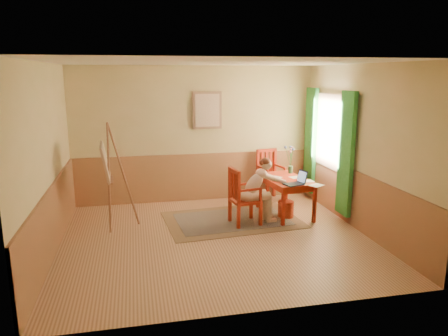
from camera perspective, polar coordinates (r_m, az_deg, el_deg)
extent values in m
cube|color=tan|center=(7.04, -1.07, -9.50)|extent=(5.00, 4.50, 0.02)
cube|color=white|center=(6.53, -1.18, 14.09)|extent=(5.00, 4.50, 0.02)
cube|color=#CCBB7C|center=(8.85, -3.90, 4.50)|extent=(5.00, 0.02, 2.80)
cube|color=#CCBB7C|center=(4.50, 4.33, -3.40)|extent=(5.00, 0.02, 2.80)
cube|color=#CCBB7C|center=(6.65, -22.87, 0.86)|extent=(0.02, 4.50, 2.80)
cube|color=#CCBB7C|center=(7.52, 18.02, 2.49)|extent=(0.02, 4.50, 2.80)
cube|color=#B3774D|center=(8.99, -3.79, -1.22)|extent=(5.00, 0.04, 1.00)
cube|color=#B3774D|center=(6.87, -21.98, -6.49)|extent=(0.04, 4.50, 1.00)
cube|color=#B3774D|center=(7.71, 17.37, -4.11)|extent=(0.04, 4.50, 1.00)
cube|color=white|center=(8.44, 14.15, 4.79)|extent=(0.02, 1.00, 1.30)
cube|color=#9D775B|center=(8.43, 14.03, 4.79)|extent=(0.03, 1.12, 1.42)
cube|color=green|center=(7.77, 16.07, 1.79)|extent=(0.08, 0.45, 2.20)
cube|color=green|center=(9.16, 11.53, 3.60)|extent=(0.08, 0.45, 2.20)
cube|color=#9D775B|center=(8.78, -2.27, 7.74)|extent=(0.60, 0.04, 0.76)
cube|color=beige|center=(8.75, -2.24, 7.73)|extent=(0.50, 0.02, 0.66)
cube|color=#8C7251|center=(7.87, 1.11, -6.97)|extent=(2.53, 1.80, 0.01)
cube|color=black|center=(7.86, 1.11, -6.92)|extent=(2.09, 1.37, 0.01)
cube|color=#B22E18|center=(8.04, 8.23, -1.51)|extent=(0.86, 1.28, 0.04)
cube|color=#B22E18|center=(8.06, 8.22, -1.99)|extent=(0.75, 1.17, 0.10)
cube|color=#B22E18|center=(7.53, 7.95, -5.32)|extent=(0.06, 0.06, 0.68)
cube|color=#B22E18|center=(7.82, 12.05, -4.80)|extent=(0.06, 0.06, 0.68)
cube|color=#B22E18|center=(8.48, 4.57, -3.18)|extent=(0.06, 0.06, 0.68)
cube|color=#B22E18|center=(8.74, 8.34, -2.80)|extent=(0.06, 0.06, 0.68)
cube|color=#B22E18|center=(7.54, 2.85, -4.39)|extent=(0.54, 0.52, 0.05)
cube|color=#B22E18|center=(7.36, 1.96, -6.71)|extent=(0.06, 0.06, 0.42)
cube|color=#B22E18|center=(7.52, 4.93, -6.31)|extent=(0.06, 0.06, 0.42)
cube|color=#B22E18|center=(7.71, 0.79, -5.80)|extent=(0.06, 0.06, 0.42)
cube|color=#B22E18|center=(7.87, 3.65, -5.44)|extent=(0.06, 0.06, 0.42)
cube|color=#B22E18|center=(7.20, 1.99, -2.68)|extent=(0.06, 0.06, 0.56)
cube|color=#B22E18|center=(7.56, 0.80, -1.94)|extent=(0.06, 0.06, 0.56)
cube|color=#B22E18|center=(7.32, 1.39, -0.40)|extent=(0.12, 0.45, 0.06)
cube|color=#B22E18|center=(7.29, 1.69, -2.61)|extent=(0.04, 0.05, 0.46)
cube|color=#B22E18|center=(7.38, 1.38, -2.42)|extent=(0.04, 0.05, 0.46)
cube|color=#B22E18|center=(7.47, 1.08, -2.23)|extent=(0.04, 0.05, 0.46)
cube|color=#B22E18|center=(7.30, 3.51, -2.95)|extent=(0.42, 0.11, 0.04)
cube|color=#B22E18|center=(7.41, 4.91, -3.64)|extent=(0.05, 0.05, 0.23)
cube|color=#B22E18|center=(7.65, 2.27, -2.20)|extent=(0.42, 0.11, 0.04)
cube|color=#B22E18|center=(7.76, 3.62, -2.87)|extent=(0.05, 0.05, 0.23)
cube|color=#B22E18|center=(9.02, 6.35, -1.49)|extent=(0.56, 0.58, 0.05)
cube|color=#B22E18|center=(9.17, 4.50, -2.77)|extent=(0.06, 0.06, 0.43)
cube|color=#B22E18|center=(8.80, 5.84, -3.46)|extent=(0.06, 0.06, 0.43)
cube|color=#B22E18|center=(9.37, 6.76, -2.49)|extent=(0.06, 0.06, 0.43)
cube|color=#B22E18|center=(9.01, 8.16, -3.15)|extent=(0.06, 0.06, 0.43)
cube|color=#B22E18|center=(9.04, 4.56, 0.65)|extent=(0.06, 0.06, 0.59)
cube|color=#B22E18|center=(9.24, 6.85, 0.86)|extent=(0.06, 0.06, 0.59)
cube|color=#B22E18|center=(9.09, 5.75, 2.37)|extent=(0.47, 0.15, 0.06)
cube|color=#B22E18|center=(9.09, 5.12, 0.60)|extent=(0.05, 0.04, 0.48)
cube|color=#B22E18|center=(9.14, 5.71, 0.65)|extent=(0.05, 0.04, 0.48)
cube|color=#B22E18|center=(9.19, 6.30, 0.71)|extent=(0.05, 0.04, 0.48)
cube|color=#B22E18|center=(8.86, 5.22, 0.00)|extent=(0.13, 0.44, 0.04)
cube|color=#B22E18|center=(8.71, 5.86, -1.03)|extent=(0.05, 0.05, 0.24)
cube|color=#B22E18|center=(9.07, 7.53, 0.23)|extent=(0.13, 0.44, 0.04)
cube|color=#B22E18|center=(8.92, 8.20, -0.77)|extent=(0.05, 0.05, 0.24)
ellipsoid|color=beige|center=(7.51, 3.07, -3.79)|extent=(0.32, 0.37, 0.21)
cylinder|color=beige|center=(7.52, 4.70, -3.87)|extent=(0.43, 0.21, 0.15)
cylinder|color=beige|center=(7.67, 4.16, -3.54)|extent=(0.43, 0.21, 0.15)
cylinder|color=beige|center=(7.68, 6.01, -5.48)|extent=(0.12, 0.12, 0.47)
cylinder|color=beige|center=(7.82, 5.45, -5.13)|extent=(0.12, 0.12, 0.47)
cube|color=beige|center=(7.78, 6.36, -7.05)|extent=(0.21, 0.11, 0.07)
cube|color=beige|center=(7.92, 5.80, -6.68)|extent=(0.21, 0.11, 0.07)
ellipsoid|color=beige|center=(7.51, 4.06, -2.14)|extent=(0.49, 0.34, 0.50)
ellipsoid|color=beige|center=(7.53, 5.05, -0.73)|extent=(0.23, 0.31, 0.17)
sphere|color=beige|center=(7.54, 5.74, 0.47)|extent=(0.22, 0.22, 0.19)
ellipsoid|color=#5D2415|center=(7.52, 5.62, 0.87)|extent=(0.20, 0.21, 0.13)
sphere|color=#5D2415|center=(7.49, 5.11, 0.75)|extent=(0.11, 0.11, 0.10)
cylinder|color=beige|center=(7.46, 6.12, -1.27)|extent=(0.21, 0.09, 0.14)
cylinder|color=beige|center=(7.59, 7.46, -1.67)|extent=(0.28, 0.17, 0.16)
sphere|color=beige|center=(7.50, 6.75, -1.46)|extent=(0.10, 0.10, 0.08)
sphere|color=beige|center=(7.68, 8.15, -1.88)|extent=(0.08, 0.08, 0.07)
cylinder|color=beige|center=(7.70, 5.18, -0.82)|extent=(0.22, 0.13, 0.14)
cylinder|color=beige|center=(7.79, 6.63, -1.27)|extent=(0.28, 0.09, 0.16)
sphere|color=beige|center=(7.75, 5.74, -0.97)|extent=(0.10, 0.10, 0.08)
sphere|color=beige|center=(7.84, 7.51, -1.57)|extent=(0.08, 0.08, 0.07)
cube|color=#1E2338|center=(7.59, 9.32, -2.16)|extent=(0.38, 0.32, 0.02)
cube|color=#2D3342|center=(7.59, 9.33, -2.13)|extent=(0.33, 0.26, 0.00)
cube|color=#1E2338|center=(7.68, 10.48, -1.12)|extent=(0.14, 0.24, 0.22)
cube|color=#99BFF2|center=(7.67, 10.41, -1.17)|extent=(0.11, 0.20, 0.18)
cube|color=white|center=(7.62, 12.34, -2.28)|extent=(0.31, 0.29, 0.00)
cube|color=white|center=(8.13, 9.71, -1.22)|extent=(0.29, 0.23, 0.00)
cube|color=white|center=(8.04, 6.88, -1.29)|extent=(0.31, 0.30, 0.00)
cube|color=white|center=(7.87, 10.98, -1.74)|extent=(0.27, 0.20, 0.00)
cylinder|color=#3F724C|center=(8.45, 8.91, -0.19)|extent=(0.11, 0.11, 0.14)
cylinder|color=#3F7233|center=(8.42, 8.59, 1.47)|extent=(0.10, 0.09, 0.38)
sphere|color=#728CD8|center=(8.41, 8.26, 2.78)|extent=(0.08, 0.08, 0.06)
cylinder|color=#3F7233|center=(8.36, 9.04, 1.44)|extent=(0.02, 0.09, 0.40)
sphere|color=pink|center=(8.28, 9.16, 2.74)|extent=(0.05, 0.05, 0.04)
cylinder|color=#3F7233|center=(8.43, 8.92, 1.17)|extent=(0.01, 0.04, 0.30)
sphere|color=pink|center=(8.42, 8.92, 2.17)|extent=(0.06, 0.06, 0.05)
cylinder|color=#3F7233|center=(8.35, 9.09, 1.32)|extent=(0.01, 0.13, 0.37)
sphere|color=#728CD8|center=(8.26, 9.26, 2.50)|extent=(0.07, 0.07, 0.05)
cylinder|color=#3F7233|center=(8.46, 8.97, 1.32)|extent=(0.05, 0.10, 0.33)
sphere|color=pink|center=(8.48, 9.01, 2.48)|extent=(0.06, 0.06, 0.05)
cylinder|color=#3F7233|center=(8.43, 8.96, 1.31)|extent=(0.03, 0.06, 0.34)
sphere|color=pink|center=(8.43, 9.01, 2.47)|extent=(0.06, 0.06, 0.04)
cylinder|color=#3F7233|center=(8.45, 8.92, 1.49)|extent=(0.03, 0.11, 0.38)
sphere|color=#728CD8|center=(8.47, 8.91, 2.82)|extent=(0.06, 0.06, 0.05)
cylinder|color=#B83D24|center=(8.06, 8.30, -5.50)|extent=(0.38, 0.38, 0.31)
cylinder|color=#91593B|center=(7.41, -15.20, -1.28)|extent=(0.07, 0.34, 1.84)
cylinder|color=#91593B|center=(7.70, -15.20, -0.77)|extent=(0.11, 0.34, 1.84)
cylinder|color=#91593B|center=(7.56, -13.32, -0.92)|extent=(0.48, 0.06, 1.85)
cylinder|color=#91593B|center=(7.57, -15.35, -1.58)|extent=(0.05, 0.52, 0.03)
cube|color=#91593B|center=(7.57, -14.90, -1.56)|extent=(0.09, 0.56, 0.03)
cube|color=#9D775B|center=(7.50, -15.68, 0.80)|extent=(0.18, 0.82, 0.61)
cube|color=beige|center=(7.50, -15.53, 0.81)|extent=(0.14, 0.74, 0.53)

